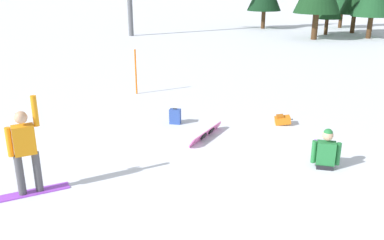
% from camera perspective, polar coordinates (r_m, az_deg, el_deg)
% --- Properties ---
extents(ground_plane, '(800.00, 800.00, 0.00)m').
position_cam_1_polar(ground_plane, '(7.79, 5.45, -12.38)').
color(ground_plane, silver).
extents(snowboarder_foreground, '(1.38, 1.02, 1.99)m').
position_cam_1_polar(snowboarder_foreground, '(8.51, -22.16, -3.85)').
color(snowboarder_foreground, '#993FD8').
rests_on(snowboarder_foreground, ground_plane).
extents(snowboarder_midground, '(0.66, 1.84, 0.94)m').
position_cam_1_polar(snowboarder_midground, '(9.84, 18.02, -4.20)').
color(snowboarder_midground, black).
rests_on(snowboarder_midground, ground_plane).
extents(loose_snowboard_far_spare, '(0.83, 1.72, 0.23)m').
position_cam_1_polar(loose_snowboard_far_spare, '(10.97, 1.99, -1.91)').
color(loose_snowboard_far_spare, pink).
rests_on(loose_snowboard_far_spare, ground_plane).
extents(backpack_blue, '(0.33, 0.28, 0.47)m').
position_cam_1_polar(backpack_blue, '(12.03, -2.35, 0.49)').
color(backpack_blue, '#2D4C9E').
rests_on(backpack_blue, ground_plane).
extents(backpack_orange, '(0.53, 0.33, 0.29)m').
position_cam_1_polar(backpack_orange, '(12.26, 12.46, 0.03)').
color(backpack_orange, orange).
rests_on(backpack_orange, ground_plane).
extents(trail_marker_pole, '(0.06, 0.06, 1.65)m').
position_cam_1_polar(trail_marker_pole, '(15.16, -7.82, 6.64)').
color(trail_marker_pole, orange).
rests_on(trail_marker_pole, ground_plane).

